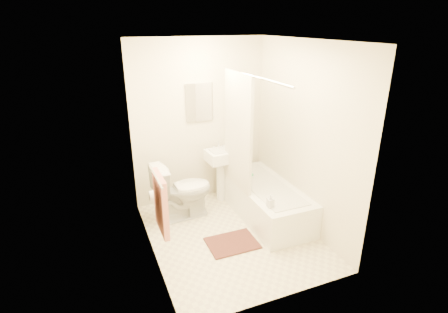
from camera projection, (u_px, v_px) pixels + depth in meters
name	position (u px, v px, depth m)	size (l,w,h in m)	color
floor	(231.00, 235.00, 4.52)	(2.40, 2.40, 0.00)	beige
ceiling	(233.00, 40.00, 3.66)	(2.40, 2.40, 0.00)	white
wall_back	(199.00, 122.00, 5.13)	(2.00, 0.02, 2.40)	beige
wall_left	(147.00, 160.00, 3.74)	(0.02, 2.40, 2.40)	beige
wall_right	(304.00, 138.00, 4.44)	(0.02, 2.40, 2.40)	beige
mirror	(199.00, 102.00, 5.00)	(0.40, 0.03, 0.55)	white
curtain_rod	(253.00, 76.00, 3.99)	(0.03, 0.03, 1.70)	silver
shower_curtain	(238.00, 132.00, 4.62)	(0.04, 0.80, 1.55)	silver
towel_bar	(156.00, 177.00, 3.57)	(0.02, 0.02, 0.60)	silver
towel	(161.00, 204.00, 3.70)	(0.06, 0.45, 0.66)	#CC7266
toilet_paper	(154.00, 195.00, 4.04)	(0.12, 0.12, 0.11)	white
toilet	(182.00, 191.00, 4.82)	(0.46, 0.82, 0.80)	white
sink	(222.00, 173.00, 5.27)	(0.45, 0.36, 0.89)	white
bathtub	(265.00, 200.00, 4.93)	(0.72, 1.64, 0.46)	white
bath_mat	(232.00, 243.00, 4.34)	(0.61, 0.46, 0.02)	#49251A
soap_bottle	(270.00, 201.00, 4.24)	(0.08, 0.08, 0.17)	white
scrub_brush	(248.00, 173.00, 5.18)	(0.06, 0.20, 0.04)	#4CBE78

